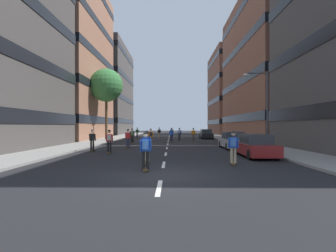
{
  "coord_description": "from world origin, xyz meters",
  "views": [
    {
      "loc": [
        0.4,
        -10.35,
        2.05
      ],
      "look_at": [
        0.0,
        21.0,
        2.04
      ],
      "focal_mm": 26.99,
      "sensor_mm": 36.0,
      "label": 1
    }
  ],
  "objects": [
    {
      "name": "skater_3",
      "position": [
        0.51,
        30.22,
        1.02
      ],
      "size": [
        0.56,
        0.92,
        1.78
      ],
      "color": "brown",
      "rests_on": "ground_plane"
    },
    {
      "name": "parked_car_near",
      "position": [
        5.95,
        12.44,
        0.7
      ],
      "size": [
        1.82,
        4.4,
        1.52
      ],
      "color": "#B2B7BF",
      "rests_on": "ground_plane"
    },
    {
      "name": "skater_1",
      "position": [
        3.43,
        24.11,
        0.98
      ],
      "size": [
        0.54,
        0.91,
        1.78
      ],
      "color": "brown",
      "rests_on": "ground_plane"
    },
    {
      "name": "skater_4",
      "position": [
        -1.77,
        16.37,
        1.02
      ],
      "size": [
        0.57,
        0.92,
        1.78
      ],
      "color": "brown",
      "rests_on": "ground_plane"
    },
    {
      "name": "skater_10",
      "position": [
        -3.57,
        12.76,
        0.98
      ],
      "size": [
        0.53,
        0.9,
        1.78
      ],
      "color": "brown",
      "rests_on": "ground_plane"
    },
    {
      "name": "skater_13",
      "position": [
        0.42,
        21.75,
        0.98
      ],
      "size": [
        0.56,
        0.92,
        1.78
      ],
      "color": "brown",
      "rests_on": "ground_plane"
    },
    {
      "name": "parked_car_far",
      "position": [
        5.95,
        6.32,
        0.7
      ],
      "size": [
        1.82,
        4.4,
        1.52
      ],
      "color": "maroon",
      "rests_on": "ground_plane"
    },
    {
      "name": "sidewalk_left",
      "position": [
        -8.95,
        27.77,
        0.07
      ],
      "size": [
        3.6,
        67.87,
        0.14
      ],
      "primitive_type": "cube",
      "color": "gray",
      "rests_on": "ground_plane"
    },
    {
      "name": "skater_12",
      "position": [
        -4.01,
        18.04,
        1.02
      ],
      "size": [
        0.55,
        0.92,
        1.78
      ],
      "color": "brown",
      "rests_on": "ground_plane"
    },
    {
      "name": "skater_2",
      "position": [
        -0.78,
        1.15,
        1.02
      ],
      "size": [
        0.55,
        0.91,
        1.78
      ],
      "color": "brown",
      "rests_on": "ground_plane"
    },
    {
      "name": "skater_0",
      "position": [
        -5.46,
        32.96,
        1.02
      ],
      "size": [
        0.55,
        0.91,
        1.78
      ],
      "color": "brown",
      "rests_on": "ground_plane"
    },
    {
      "name": "skater_9",
      "position": [
        1.58,
        25.92,
        1.02
      ],
      "size": [
        0.57,
        0.92,
        1.78
      ],
      "color": "brown",
      "rests_on": "ground_plane"
    },
    {
      "name": "skater_5",
      "position": [
        3.66,
        2.93,
        1.02
      ],
      "size": [
        0.57,
        0.92,
        1.78
      ],
      "color": "brown",
      "rests_on": "ground_plane"
    },
    {
      "name": "ground_plane",
      "position": [
        0.0,
        24.68,
        0.0
      ],
      "size": [
        148.09,
        148.09,
        0.0
      ],
      "primitive_type": "plane",
      "color": "black"
    },
    {
      "name": "parked_car_mid",
      "position": [
        5.95,
        29.99,
        0.7
      ],
      "size": [
        1.82,
        4.4,
        1.52
      ],
      "color": "black",
      "rests_on": "ground_plane"
    },
    {
      "name": "lane_markings",
      "position": [
        0.0,
        25.5,
        0.0
      ],
      "size": [
        0.16,
        57.2,
        0.01
      ],
      "color": "silver",
      "rests_on": "ground_plane"
    },
    {
      "name": "building_left_mid",
      "position": [
        -17.02,
        28.97,
        12.44
      ],
      "size": [
        12.65,
        18.2,
        24.69
      ],
      "color": "#9E6B51",
      "rests_on": "ground_plane"
    },
    {
      "name": "skater_8",
      "position": [
        -1.67,
        33.11,
        1.02
      ],
      "size": [
        0.54,
        0.9,
        1.78
      ],
      "color": "brown",
      "rests_on": "ground_plane"
    },
    {
      "name": "street_tree_near",
      "position": [
        -8.95,
        25.82,
        7.87
      ],
      "size": [
        4.75,
        4.75,
        10.14
      ],
      "color": "#4C3823",
      "rests_on": "sidewalk_left"
    },
    {
      "name": "building_left_far",
      "position": [
        -17.02,
        52.72,
        10.88
      ],
      "size": [
        12.65,
        21.61,
        21.58
      ],
      "color": "#4C4744",
      "rests_on": "ground_plane"
    },
    {
      "name": "building_right_far",
      "position": [
        17.02,
        52.72,
        10.17
      ],
      "size": [
        12.65,
        17.76,
        20.15
      ],
      "color": "brown",
      "rests_on": "ground_plane"
    },
    {
      "name": "skater_6",
      "position": [
        -0.98,
        3.68,
        0.98
      ],
      "size": [
        0.56,
        0.92,
        1.78
      ],
      "color": "brown",
      "rests_on": "ground_plane"
    },
    {
      "name": "skater_7",
      "position": [
        -5.86,
        9.55,
        0.98
      ],
      "size": [
        0.54,
        0.91,
        1.78
      ],
      "color": "brown",
      "rests_on": "ground_plane"
    },
    {
      "name": "skater_11",
      "position": [
        -4.23,
        8.41,
        1.02
      ],
      "size": [
        0.56,
        0.92,
        1.78
      ],
      "color": "brown",
      "rests_on": "ground_plane"
    },
    {
      "name": "sidewalk_right",
      "position": [
        8.95,
        27.77,
        0.07
      ],
      "size": [
        3.6,
        67.87,
        0.14
      ],
      "primitive_type": "cube",
      "color": "gray",
      "rests_on": "ground_plane"
    },
    {
      "name": "building_right_mid",
      "position": [
        17.02,
        28.97,
        10.91
      ],
      "size": [
        12.65,
        23.02,
        21.63
      ],
      "color": "brown",
      "rests_on": "ground_plane"
    },
    {
      "name": "streetlamp_right",
      "position": [
        8.22,
        11.2,
        4.14
      ],
      "size": [
        2.13,
        0.3,
        6.5
      ],
      "color": "#3F3F44",
      "rests_on": "sidewalk_right"
    }
  ]
}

